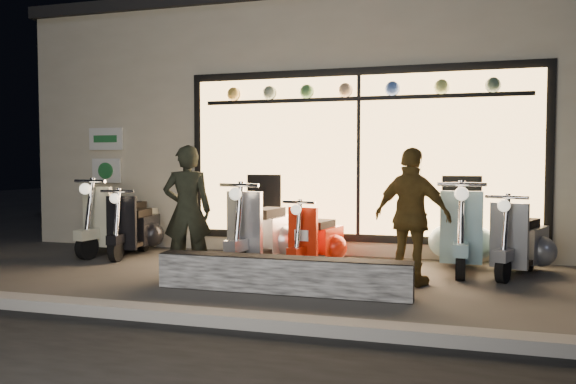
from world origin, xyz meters
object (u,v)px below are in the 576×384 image
Objects in this scene: scooter_silver at (265,232)px; woman at (412,217)px; graffiti_barrier at (282,275)px; scooter_red at (319,241)px; man at (187,211)px.

woman is at bearing -13.20° from scooter_silver.
scooter_red reaches higher than graffiti_barrier.
scooter_silver reaches higher than graffiti_barrier.
woman is at bearing -19.52° from scooter_red.
scooter_red is at bearing 88.08° from graffiti_barrier.
scooter_red is at bearing -9.51° from woman.
woman reaches higher than scooter_red.
graffiti_barrier is 1.68m from woman.
scooter_silver is 0.80m from scooter_red.
scooter_silver is at bearing 0.39° from woman.
scooter_silver is 0.95× the size of man.
woman is (2.09, -0.86, 0.36)m from scooter_silver.
man is 1.03× the size of woman.
man is at bearing -114.50° from scooter_silver.
scooter_silver is (-0.74, 1.64, 0.25)m from graffiti_barrier.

